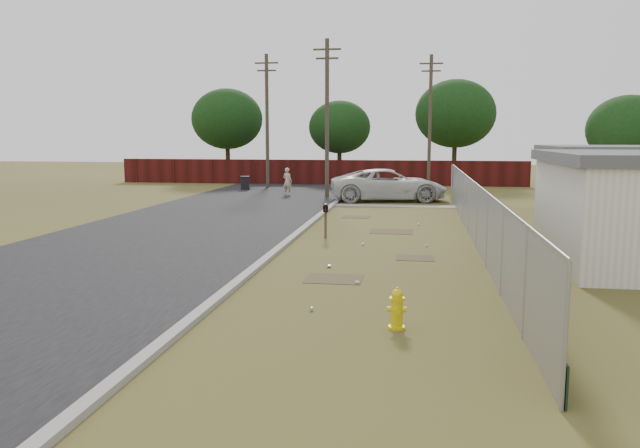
% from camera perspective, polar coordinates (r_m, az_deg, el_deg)
% --- Properties ---
extents(ground, '(120.00, 120.00, 0.00)m').
position_cam_1_polar(ground, '(20.37, 5.36, -1.95)').
color(ground, brown).
rests_on(ground, ground).
extents(street, '(15.10, 60.00, 0.12)m').
position_cam_1_polar(street, '(29.39, -6.92, 1.14)').
color(street, black).
rests_on(street, ground).
extents(chainlink_fence, '(0.10, 27.06, 2.02)m').
position_cam_1_polar(chainlink_fence, '(21.32, 13.96, 0.46)').
color(chainlink_fence, '#94969C').
rests_on(chainlink_fence, ground).
extents(privacy_fence, '(30.00, 0.12, 1.80)m').
position_cam_1_polar(privacy_fence, '(45.67, -0.24, 4.76)').
color(privacy_fence, '#430E0E').
rests_on(privacy_fence, ground).
extents(utility_poles, '(12.60, 8.24, 9.00)m').
position_cam_1_polar(utility_poles, '(41.00, 2.06, 9.69)').
color(utility_poles, '#473C2F').
rests_on(utility_poles, ground).
extents(horizon_trees, '(33.32, 31.94, 7.78)m').
position_cam_1_polar(horizon_trees, '(43.60, 8.49, 9.42)').
color(horizon_trees, '#332617').
rests_on(horizon_trees, ground).
extents(fire_hydrant, '(0.36, 0.36, 0.79)m').
position_cam_1_polar(fire_hydrant, '(11.64, 7.04, -7.77)').
color(fire_hydrant, '#DCC50B').
rests_on(fire_hydrant, ground).
extents(mailbox, '(0.25, 0.52, 1.20)m').
position_cam_1_polar(mailbox, '(21.63, 0.51, 1.20)').
color(mailbox, brown).
rests_on(mailbox, ground).
extents(pickup_truck, '(6.73, 4.04, 1.75)m').
position_cam_1_polar(pickup_truck, '(34.31, 6.29, 3.58)').
color(pickup_truck, silver).
rests_on(pickup_truck, ground).
extents(pedestrian, '(0.70, 0.59, 1.65)m').
position_cam_1_polar(pedestrian, '(37.45, -3.00, 3.91)').
color(pedestrian, tan).
rests_on(pedestrian, ground).
extents(trash_bin, '(0.75, 0.73, 0.90)m').
position_cam_1_polar(trash_bin, '(41.49, -6.87, 3.76)').
color(trash_bin, black).
rests_on(trash_bin, ground).
extents(scattered_litter, '(2.76, 12.82, 0.07)m').
position_cam_1_polar(scattered_litter, '(18.34, 5.06, -2.94)').
color(scattered_litter, beige).
rests_on(scattered_litter, ground).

